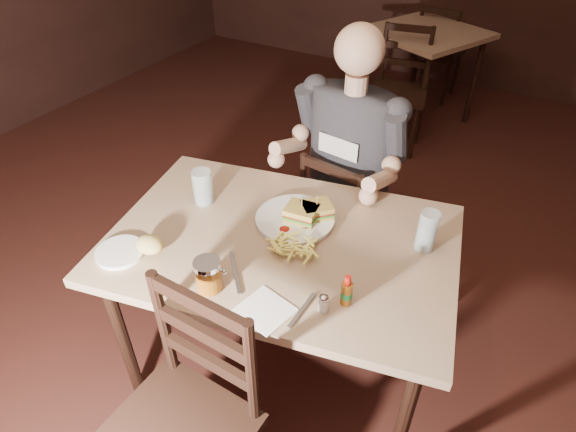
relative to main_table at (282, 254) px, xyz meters
The scene contains 22 objects.
room_shell 0.79m from the main_table, 125.90° to the left, with size 7.00×7.00×7.00m.
main_table is the anchor object (origin of this frame).
bg_table 2.80m from the main_table, 95.76° to the left, with size 1.06×1.06×0.77m.
chair_far 0.73m from the main_table, 91.02° to the left, with size 0.38×0.42×0.82m, color black, non-canonical shape.
bg_chair_far 3.36m from the main_table, 94.82° to the left, with size 0.39×0.43×0.85m, color black, non-canonical shape.
bg_chair_near 2.27m from the main_table, 97.17° to the left, with size 0.42×0.46×0.90m, color black, non-canonical shape.
diner 0.66m from the main_table, 91.67° to the left, with size 0.56×0.44×0.97m, color #313036, non-canonical shape.
dinner_plate 0.15m from the main_table, 93.98° to the left, with size 0.30×0.30×0.02m, color white.
sandwich_left 0.19m from the main_table, 82.33° to the left, with size 0.12×0.10×0.10m, color gold, non-canonical shape.
sandwich_right 0.23m from the main_table, 71.11° to the left, with size 0.11×0.09×0.10m, color gold, non-canonical shape.
fries_pile 0.14m from the main_table, 26.11° to the right, with size 0.25×0.17×0.04m, color #F6E769, non-canonical shape.
ketchup_dollop 0.10m from the main_table, 101.37° to the left, with size 0.04×0.04×0.01m, color maroon.
glass_left 0.43m from the main_table, behind, with size 0.08×0.08×0.15m, color silver.
glass_right 0.55m from the main_table, 24.86° to the left, with size 0.07×0.07×0.16m, color silver.
hot_sauce 0.41m from the main_table, 26.29° to the right, with size 0.04×0.04×0.12m, color #86460F, non-canonical shape.
salt_shaker 0.39m from the main_table, 38.38° to the right, with size 0.03×0.03×0.06m, color white, non-canonical shape.
syrup_dispenser 0.37m from the main_table, 104.30° to the right, with size 0.09×0.09×0.12m, color #86460F, non-canonical shape.
napkin 0.36m from the main_table, 68.26° to the right, with size 0.16×0.15×0.00m, color white.
knife 0.25m from the main_table, 102.01° to the right, with size 0.01×0.21×0.01m, color silver.
fork 0.37m from the main_table, 49.13° to the right, with size 0.01×0.17×0.01m, color silver.
side_plate 0.60m from the main_table, 142.28° to the right, with size 0.17×0.17×0.01m, color white.
bread_roll 0.50m from the main_table, 140.82° to the right, with size 0.11×0.09×0.06m, color tan.
Camera 1 is at (0.92, -1.47, 1.97)m, focal length 30.00 mm.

